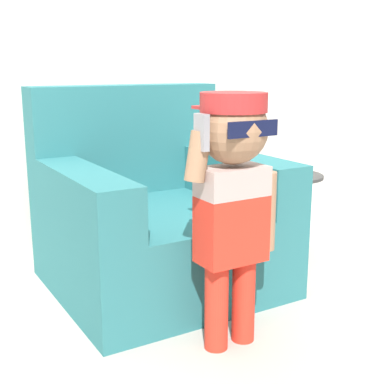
{
  "coord_description": "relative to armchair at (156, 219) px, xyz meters",
  "views": [
    {
      "loc": [
        -1.25,
        -2.37,
        1.1
      ],
      "look_at": [
        -0.09,
        -0.43,
        0.56
      ],
      "focal_mm": 50.0,
      "sensor_mm": 36.0,
      "label": 1
    }
  ],
  "objects": [
    {
      "name": "ground_plane",
      "position": [
        0.07,
        0.03,
        -0.34
      ],
      "size": [
        10.0,
        10.0,
        0.0
      ],
      "primitive_type": "plane",
      "color": "#ADA89E"
    },
    {
      "name": "side_table",
      "position": [
        0.9,
        0.02,
        -0.05
      ],
      "size": [
        0.4,
        0.4,
        0.47
      ],
      "color": "#333333",
      "rests_on": "ground_plane"
    },
    {
      "name": "wall_back",
      "position": [
        0.07,
        0.67,
        0.96
      ],
      "size": [
        10.0,
        0.05,
        2.6
      ],
      "color": "silver",
      "rests_on": "ground_plane"
    },
    {
      "name": "person_child",
      "position": [
        -0.04,
        -0.73,
        0.33
      ],
      "size": [
        0.41,
        0.31,
        1.0
      ],
      "color": "red",
      "rests_on": "ground_plane"
    },
    {
      "name": "armchair",
      "position": [
        0.0,
        0.0,
        0.0
      ],
      "size": [
        1.04,
        1.01,
        1.0
      ],
      "color": "#286B70",
      "rests_on": "ground_plane"
    }
  ]
}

